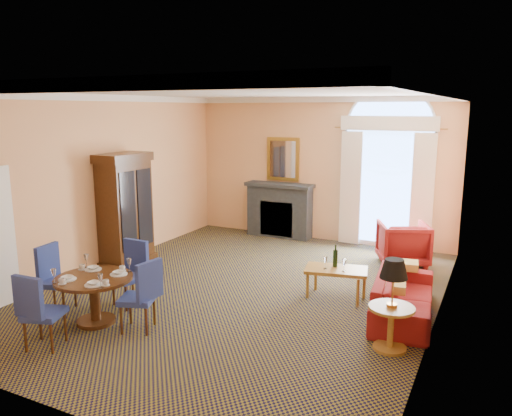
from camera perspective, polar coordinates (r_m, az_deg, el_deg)
The scene contains 12 objects.
ground at distance 8.34m, azimuth -1.55°, elevation -9.41°, with size 7.50×7.50×0.00m, color black.
room_envelope at distance 8.42m, azimuth 0.35°, elevation 8.32°, with size 6.04×7.52×3.45m.
armoire at distance 9.84m, azimuth -14.71°, elevation -0.33°, with size 0.61×1.08×2.13m.
dining_table at distance 7.33m, azimuth -18.01°, elevation -8.73°, with size 1.06×1.06×0.87m.
dining_chair_north at distance 7.89m, azimuth -13.93°, elevation -6.68°, with size 0.54×0.54×0.98m.
dining_chair_south at distance 6.78m, azimuth -23.77°, elevation -10.33°, with size 0.56×0.56×0.98m.
dining_chair_east at distance 6.90m, azimuth -12.78°, elevation -9.26°, with size 0.56×0.56×0.98m.
dining_chair_west at distance 8.01m, azimuth -22.21°, elevation -6.93°, with size 0.55×0.55×0.98m.
sofa at distance 7.61m, azimuth 16.51°, elevation -9.62°, with size 2.00×0.78×0.59m, color maroon.
armchair at distance 9.97m, azimuth 16.44°, elevation -3.90°, with size 0.88×0.91×0.82m, color maroon.
coffee_table at distance 7.99m, azimuth 9.14°, elevation -7.07°, with size 1.05×0.73×0.84m.
side_table at distance 6.39m, azimuth 15.34°, elevation -9.42°, with size 0.56×0.56×1.14m.
Camera 1 is at (3.67, -6.88, 2.95)m, focal length 35.00 mm.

